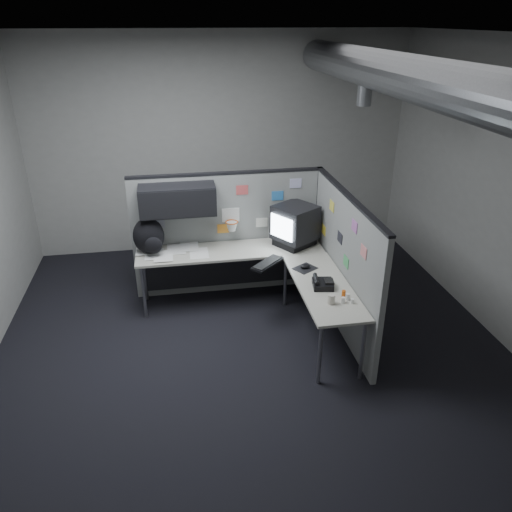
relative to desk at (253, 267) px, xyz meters
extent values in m
cube|color=black|center=(-0.15, -0.70, -0.62)|extent=(5.60, 5.60, 0.01)
cube|color=black|center=(-0.15, -0.70, 2.59)|extent=(5.60, 5.60, 0.01)
cube|color=#9E9E99|center=(-0.15, 2.10, 0.99)|extent=(5.60, 0.01, 3.20)
cube|color=#9E9E99|center=(-0.15, -3.51, 0.99)|extent=(5.60, 0.01, 3.20)
cube|color=#9E9E99|center=(2.66, -0.70, 0.99)|extent=(0.01, 5.60, 3.20)
cylinder|color=slate|center=(1.25, -0.70, 2.24)|extent=(0.40, 5.49, 0.40)
cylinder|color=slate|center=(1.25, 0.10, 1.99)|extent=(0.16, 0.16, 0.30)
cube|color=gray|center=(-0.23, 0.60, 0.19)|extent=(2.43, 0.06, 1.60)
cube|color=black|center=(-0.23, 0.60, 1.00)|extent=(2.43, 0.07, 0.03)
cube|color=black|center=(0.95, 0.60, 0.19)|extent=(0.07, 0.07, 1.60)
cube|color=black|center=(-0.85, 0.40, 0.76)|extent=(0.90, 0.35, 0.35)
cube|color=black|center=(-0.85, 0.22, 0.76)|extent=(0.90, 0.02, 0.33)
cube|color=silver|center=(-0.20, 0.56, 0.47)|extent=(0.22, 0.02, 0.18)
torus|color=#D85914|center=(-0.20, 0.47, 0.41)|extent=(0.16, 0.16, 0.01)
cone|color=white|center=(-0.20, 0.47, 0.35)|extent=(0.14, 0.14, 0.11)
cube|color=gray|center=(-1.10, 0.56, 0.41)|extent=(0.15, 0.01, 0.12)
cube|color=#CC4C4C|center=(-0.05, 0.56, 0.79)|extent=(0.15, 0.01, 0.12)
cube|color=silver|center=(0.20, 0.56, 0.34)|extent=(0.15, 0.01, 0.12)
cube|color=#337FCC|center=(0.40, 0.56, 0.69)|extent=(0.15, 0.01, 0.12)
cube|color=silver|center=(0.63, 0.56, 0.84)|extent=(0.15, 0.01, 0.12)
cube|color=orange|center=(-0.30, 0.56, 0.29)|extent=(0.15, 0.01, 0.12)
cube|color=gray|center=(0.95, -0.49, 0.19)|extent=(0.06, 2.23, 1.60)
cube|color=black|center=(0.95, -0.49, 1.00)|extent=(0.07, 2.23, 0.03)
cube|color=#E5D84C|center=(0.92, -0.05, 0.74)|extent=(0.01, 0.15, 0.12)
cube|color=#26262D|center=(0.92, -0.40, 0.49)|extent=(0.01, 0.15, 0.12)
cube|color=#B266B2|center=(0.92, -0.80, 0.79)|extent=(0.01, 0.15, 0.12)
cube|color=gold|center=(0.92, 0.20, 0.34)|extent=(0.01, 0.15, 0.12)
cube|color=#D87F7F|center=(0.92, -1.10, 0.64)|extent=(0.01, 0.15, 0.12)
cube|color=#4CB266|center=(0.92, -0.65, 0.31)|extent=(0.01, 0.15, 0.12)
cube|color=#B2B0A1|center=(-0.25, 0.28, 0.10)|extent=(2.30, 0.56, 0.03)
cube|color=#B2B0A1|center=(0.63, -0.78, 0.10)|extent=(0.56, 1.55, 0.03)
cube|color=black|center=(-0.25, 0.50, -0.21)|extent=(2.18, 0.02, 0.55)
cylinder|color=gray|center=(-1.33, 0.06, -0.26)|extent=(0.04, 0.04, 0.70)
cylinder|color=gray|center=(-1.33, 0.50, -0.26)|extent=(0.04, 0.04, 0.70)
cylinder|color=gray|center=(0.41, 0.06, -0.26)|extent=(0.04, 0.04, 0.70)
cylinder|color=gray|center=(0.41, -1.48, -0.26)|extent=(0.04, 0.04, 0.70)
cylinder|color=gray|center=(0.85, -1.48, -0.26)|extent=(0.04, 0.04, 0.70)
cube|color=black|center=(0.58, 0.30, 0.16)|extent=(0.57, 0.55, 0.09)
cube|color=black|center=(0.58, 0.30, 0.42)|extent=(0.62, 0.62, 0.43)
cube|color=white|center=(0.37, 0.16, 0.42)|extent=(0.20, 0.30, 0.28)
cube|color=black|center=(0.13, -0.21, 0.13)|extent=(0.44, 0.43, 0.03)
cube|color=black|center=(0.13, -0.21, 0.15)|extent=(0.39, 0.39, 0.01)
cube|color=black|center=(0.54, -0.38, 0.12)|extent=(0.31, 0.29, 0.01)
ellipsoid|color=black|center=(0.54, -0.38, 0.15)|extent=(0.13, 0.10, 0.05)
cube|color=black|center=(0.61, -0.82, 0.15)|extent=(0.24, 0.26, 0.06)
cylinder|color=black|center=(0.55, -0.80, 0.20)|extent=(0.08, 0.22, 0.05)
cube|color=black|center=(0.67, -0.84, 0.19)|extent=(0.11, 0.14, 0.02)
cylinder|color=silver|center=(0.79, -1.13, 0.15)|extent=(0.05, 0.05, 0.07)
cylinder|color=silver|center=(0.72, -1.17, 0.15)|extent=(0.04, 0.04, 0.06)
cylinder|color=silver|center=(0.81, -1.20, 0.14)|extent=(0.04, 0.04, 0.05)
cylinder|color=#D85914|center=(0.76, -1.08, 0.16)|extent=(0.04, 0.04, 0.08)
cylinder|color=beige|center=(0.60, -1.17, 0.17)|extent=(0.09, 0.09, 0.10)
cube|color=white|center=(-0.63, 0.24, 0.12)|extent=(0.23, 0.32, 0.00)
cube|color=white|center=(-0.90, 0.40, 0.12)|extent=(0.23, 0.32, 0.00)
cube|color=white|center=(-1.17, 0.29, 0.13)|extent=(0.23, 0.32, 0.00)
cube|color=white|center=(-0.74, 0.45, 0.13)|extent=(0.23, 0.32, 0.00)
cube|color=white|center=(-1.06, 0.20, 0.13)|extent=(0.23, 0.32, 0.00)
cube|color=white|center=(-1.28, 0.42, 0.13)|extent=(0.23, 0.32, 0.00)
ellipsoid|color=black|center=(-1.22, 0.35, 0.35)|extent=(0.38, 0.27, 0.46)
ellipsoid|color=black|center=(-1.17, 0.20, 0.28)|extent=(0.21, 0.12, 0.21)
camera|label=1|loc=(-0.88, -5.30, 2.72)|focal=35.00mm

